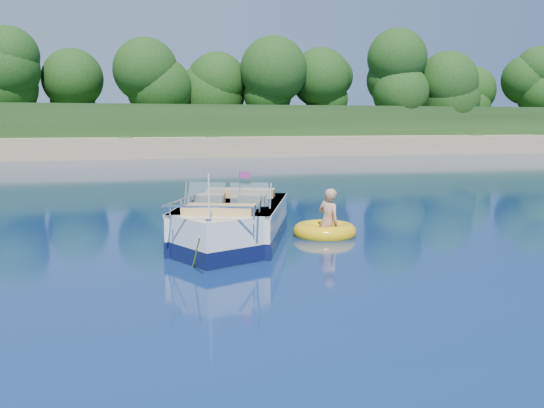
{
  "coord_description": "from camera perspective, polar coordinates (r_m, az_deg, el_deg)",
  "views": [
    {
      "loc": [
        -1.77,
        -9.65,
        2.58
      ],
      "look_at": [
        1.95,
        2.66,
        0.85
      ],
      "focal_mm": 40.0,
      "sensor_mm": 36.0,
      "label": 1
    }
  ],
  "objects": [
    {
      "name": "ground",
      "position": [
        10.15,
        -6.24,
        -7.12
      ],
      "size": [
        160.0,
        160.0,
        0.0
      ],
      "primitive_type": "plane",
      "color": "#0A1948",
      "rests_on": "ground"
    },
    {
      "name": "shoreline",
      "position": [
        73.46,
        -15.48,
        6.13
      ],
      "size": [
        170.0,
        59.0,
        6.0
      ],
      "color": "#917254",
      "rests_on": "ground"
    },
    {
      "name": "treeline",
      "position": [
        50.79,
        -14.97,
        10.75
      ],
      "size": [
        150.0,
        7.12,
        8.19
      ],
      "color": "#321D10",
      "rests_on": "ground"
    },
    {
      "name": "motorboat",
      "position": [
        13.0,
        -3.92,
        -2.13
      ],
      "size": [
        3.45,
        5.46,
        1.93
      ],
      "rotation": [
        0.0,
        0.0,
        -0.4
      ],
      "color": "silver",
      "rests_on": "ground"
    },
    {
      "name": "tow_tube",
      "position": [
        14.0,
        4.98,
        -2.57
      ],
      "size": [
        1.89,
        1.89,
        0.39
      ],
      "rotation": [
        0.0,
        0.0,
        -0.37
      ],
      "color": "yellow",
      "rests_on": "ground"
    },
    {
      "name": "boy",
      "position": [
        14.0,
        5.2,
        -2.99
      ],
      "size": [
        0.73,
        0.93,
        1.67
      ],
      "primitive_type": "imported",
      "rotation": [
        0.0,
        -0.17,
        2.05
      ],
      "color": "tan",
      "rests_on": "ground"
    }
  ]
}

